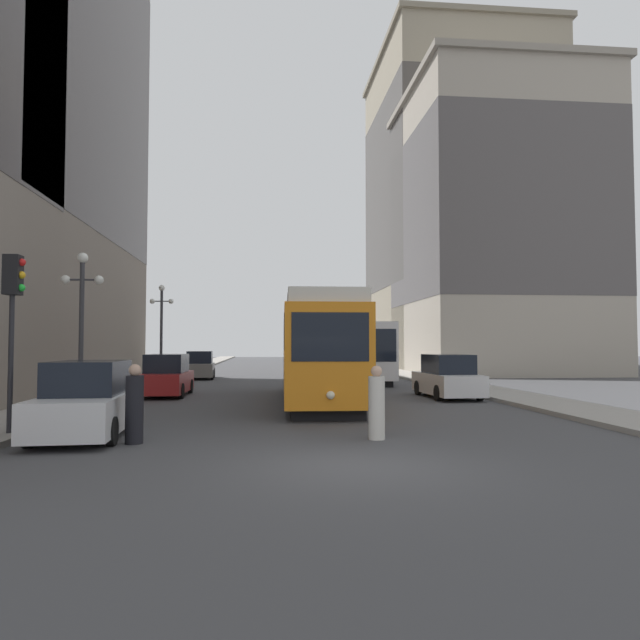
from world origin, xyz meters
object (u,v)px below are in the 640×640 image
at_px(parked_car_left_near, 166,377).
at_px(lamp_post_left_near, 82,304).
at_px(parked_car_right_far, 447,378).
at_px(pedestrian_crossing_near, 377,405).
at_px(pedestrian_crossing_far, 134,407).
at_px(traffic_light_near_left, 13,295).
at_px(lamp_post_left_far, 161,318).
at_px(transit_bus, 358,350).
at_px(streetcar, 317,348).
at_px(parked_car_left_mid, 88,401).
at_px(parked_car_left_far, 200,366).

distance_m(parked_car_left_near, lamp_post_left_near, 6.55).
bearing_deg(parked_car_right_far, pedestrian_crossing_near, 62.93).
height_order(pedestrian_crossing_near, lamp_post_left_near, lamp_post_left_near).
distance_m(pedestrian_crossing_far, lamp_post_left_near, 7.97).
bearing_deg(pedestrian_crossing_far, traffic_light_near_left, 165.67).
bearing_deg(lamp_post_left_near, pedestrian_crossing_far, -64.24).
distance_m(parked_car_left_near, lamp_post_left_far, 10.12).
bearing_deg(lamp_post_left_far, parked_car_left_near, -78.65).
bearing_deg(pedestrian_crossing_near, transit_bus, 28.58).
height_order(streetcar, pedestrian_crossing_near, streetcar).
xyz_separation_m(parked_car_left_near, lamp_post_left_far, (-1.90, 9.46, 3.03)).
distance_m(parked_car_left_near, parked_car_left_mid, 11.23).
height_order(transit_bus, parked_car_left_near, transit_bus).
height_order(parked_car_left_mid, pedestrian_crossing_far, parked_car_left_mid).
height_order(transit_bus, parked_car_right_far, transit_bus).
height_order(pedestrian_crossing_near, lamp_post_left_far, lamp_post_left_far).
bearing_deg(parked_car_left_far, streetcar, -71.98).
height_order(transit_bus, parked_car_left_mid, transit_bus).
distance_m(transit_bus, traffic_light_near_left, 24.24).
bearing_deg(parked_car_left_far, parked_car_left_mid, -92.96).
xyz_separation_m(parked_car_left_near, pedestrian_crossing_far, (1.35, -12.37, -0.02)).
relative_size(pedestrian_crossing_near, lamp_post_left_near, 0.33).
bearing_deg(traffic_light_near_left, streetcar, 45.44).
distance_m(transit_bus, pedestrian_crossing_near, 22.26).
height_order(parked_car_left_near, lamp_post_left_near, lamp_post_left_near).
relative_size(streetcar, lamp_post_left_far, 2.19).
xyz_separation_m(parked_car_right_far, traffic_light_near_left, (-13.61, -9.44, 2.54)).
relative_size(parked_car_left_mid, pedestrian_crossing_far, 2.60).
xyz_separation_m(parked_car_right_far, parked_car_left_far, (-11.93, 15.11, -0.00)).
relative_size(parked_car_left_near, parked_car_left_mid, 0.96).
relative_size(transit_bus, pedestrian_crossing_near, 7.08).
bearing_deg(pedestrian_crossing_far, pedestrian_crossing_near, 2.51).
xyz_separation_m(streetcar, parked_car_left_mid, (-6.31, -7.86, -1.26)).
xyz_separation_m(transit_bus, parked_car_left_far, (-10.04, 3.39, -1.10)).
bearing_deg(pedestrian_crossing_far, lamp_post_left_near, 117.76).
bearing_deg(lamp_post_left_near, transit_bus, 52.06).
bearing_deg(streetcar, transit_bus, 75.82).
relative_size(parked_car_right_far, traffic_light_near_left, 1.09).
bearing_deg(streetcar, parked_car_left_far, 112.76).
bearing_deg(parked_car_right_far, parked_car_left_near, -10.67).
bearing_deg(lamp_post_left_far, parked_car_left_far, 62.24).
bearing_deg(parked_car_left_mid, streetcar, 48.24).
distance_m(streetcar, parked_car_left_far, 17.66).
relative_size(parked_car_left_near, parked_car_right_far, 0.97).
relative_size(transit_bus, traffic_light_near_left, 2.91).
height_order(parked_car_left_near, traffic_light_near_left, traffic_light_near_left).
relative_size(parked_car_left_mid, lamp_post_left_far, 0.81).
bearing_deg(lamp_post_left_far, parked_car_right_far, -39.77).
bearing_deg(pedestrian_crossing_near, parked_car_right_far, 10.62).
bearing_deg(pedestrian_crossing_near, parked_car_left_far, 51.91).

